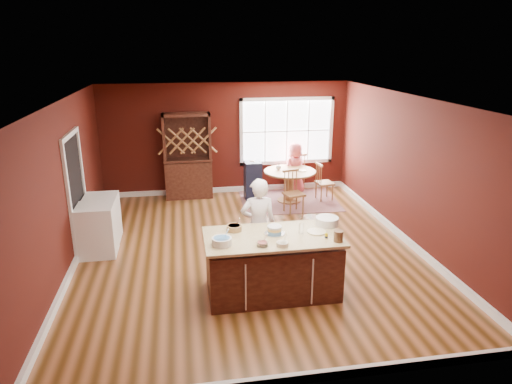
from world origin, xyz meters
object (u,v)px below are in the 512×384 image
toddler (256,166)px  washer (97,230)px  layer_cake (275,230)px  chair_south (294,192)px  dining_table (290,180)px  baker (258,226)px  chair_east (325,181)px  seated_woman (295,169)px  high_chair (253,180)px  chair_north (295,172)px  kitchen_island (272,266)px  hutch (188,156)px  dryer (103,218)px

toddler → washer: (-3.25, -2.57, -0.36)m
layer_cake → chair_south: size_ratio=0.31×
toddler → dining_table: bearing=-25.0°
chair_south → washer: (-3.91, -1.43, -0.03)m
baker → chair_east: (2.17, 3.26, -0.33)m
dining_table → layer_cake: size_ratio=4.02×
layer_cake → chair_east: bearing=62.5°
dining_table → toddler: (-0.75, 0.35, 0.28)m
toddler → chair_east: bearing=-13.1°
seated_woman → high_chair: 1.12m
dining_table → baker: bearing=-111.9°
seated_woman → chair_north: bearing=-132.6°
chair_north → high_chair: 1.25m
high_chair → dining_table: bearing=-22.4°
washer → seated_woman: bearing=32.8°
high_chair → washer: size_ratio=1.05×
washer → chair_south: bearing=20.1°
kitchen_island → baker: baker is taller
kitchen_island → hutch: (-1.09, 4.74, 0.58)m
chair_east → washer: (-4.85, -2.19, -0.00)m
baker → high_chair: size_ratio=1.64×
chair_east → chair_south: bearing=120.7°
high_chair → chair_east: bearing=-12.7°
hutch → washer: 3.43m
chair_north → dining_table: bearing=45.0°
kitchen_island → toddler: size_ratio=7.60×
chair_north → hutch: (-2.66, -0.06, 0.52)m
seated_woman → washer: bearing=5.6°
dryer → chair_south: bearing=11.5°
dining_table → high_chair: bearing=158.5°
kitchen_island → hutch: size_ratio=0.97×
washer → chair_north: bearing=34.7°
seated_woman → dryer: 4.77m
kitchen_island → toddler: 4.41m
chair_south → high_chair: size_ratio=1.01×
chair_south → toddler: bearing=107.2°
chair_north → toddler: chair_north is taller
layer_cake → chair_east: (2.05, 3.93, -0.52)m
chair_north → dryer: size_ratio=1.13×
kitchen_island → high_chair: bearing=84.5°
high_chair → dryer: size_ratio=1.09×
toddler → kitchen_island: bearing=-96.4°
hutch → dining_table: bearing=-17.3°
hutch → dryer: bearing=-126.1°
chair_east → dryer: bearing=99.6°
toddler → dryer: toddler is taller
kitchen_island → washer: size_ratio=2.18×
chair_east → toddler: size_ratio=3.53×
layer_cake → washer: 3.34m
dryer → high_chair: bearing=30.8°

